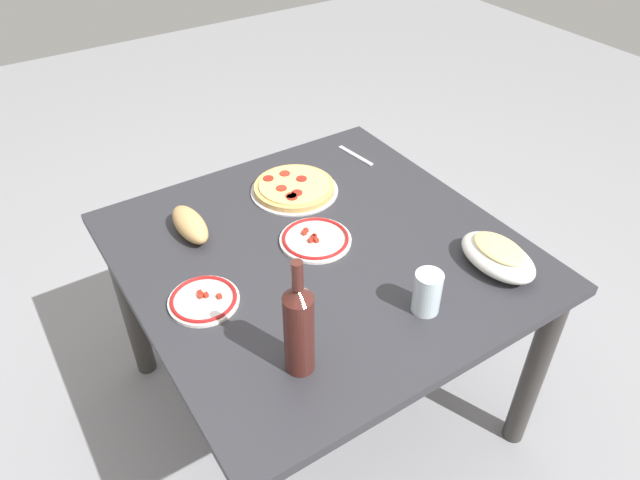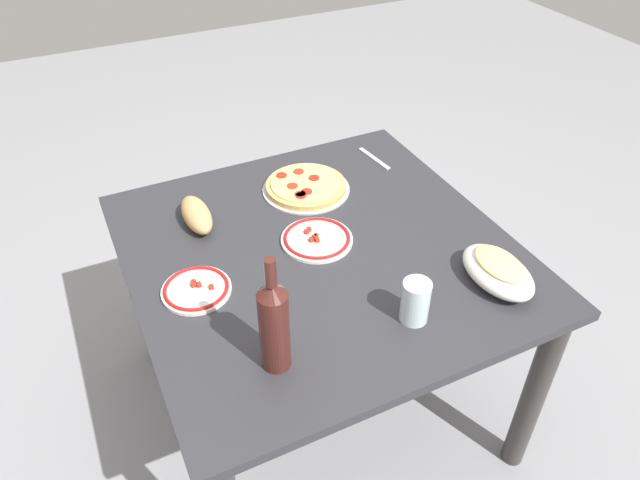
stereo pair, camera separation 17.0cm
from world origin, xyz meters
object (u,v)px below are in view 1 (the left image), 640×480
(baked_pasta_dish, at_px, (498,255))
(water_glass, at_px, (427,292))
(dining_table, at_px, (320,277))
(side_plate_far, at_px, (315,239))
(wine_bottle, at_px, (299,327))
(pepperoni_pizza, at_px, (294,188))
(bread_loaf, at_px, (190,224))
(side_plate_near, at_px, (204,300))

(baked_pasta_dish, xyz_separation_m, water_glass, (-0.02, 0.28, 0.02))
(dining_table, distance_m, baked_pasta_dish, 0.52)
(side_plate_far, bearing_deg, wine_bottle, 142.95)
(dining_table, xyz_separation_m, pepperoni_pizza, (0.30, -0.09, 0.13))
(wine_bottle, distance_m, bread_loaf, 0.61)
(side_plate_near, xyz_separation_m, side_plate_far, (0.06, -0.38, -0.00))
(side_plate_near, bearing_deg, water_glass, -125.54)
(dining_table, distance_m, pepperoni_pizza, 0.33)
(pepperoni_pizza, bearing_deg, dining_table, 162.99)
(side_plate_near, bearing_deg, baked_pasta_dish, -112.88)
(side_plate_near, relative_size, bread_loaf, 0.98)
(side_plate_far, bearing_deg, bread_loaf, 51.68)
(water_glass, distance_m, side_plate_far, 0.40)
(bread_loaf, bearing_deg, side_plate_near, 162.85)
(dining_table, height_order, pepperoni_pizza, pepperoni_pizza)
(water_glass, bearing_deg, side_plate_far, 12.38)
(water_glass, xyz_separation_m, side_plate_far, (0.39, 0.09, -0.05))
(side_plate_near, relative_size, side_plate_far, 0.88)
(baked_pasta_dish, bearing_deg, dining_table, 47.61)
(side_plate_near, height_order, bread_loaf, bread_loaf)
(side_plate_far, bearing_deg, baked_pasta_dish, -135.54)
(baked_pasta_dish, bearing_deg, side_plate_near, 67.12)
(wine_bottle, bearing_deg, baked_pasta_dish, -89.72)
(pepperoni_pizza, distance_m, baked_pasta_dish, 0.69)
(pepperoni_pizza, relative_size, baked_pasta_dish, 1.21)
(water_glass, bearing_deg, side_plate_near, 54.46)
(wine_bottle, xyz_separation_m, bread_loaf, (0.61, 0.01, -0.10))
(dining_table, xyz_separation_m, bread_loaf, (0.27, 0.29, 0.15))
(side_plate_far, bearing_deg, pepperoni_pizza, -17.93)
(water_glass, xyz_separation_m, bread_loaf, (0.62, 0.38, -0.02))
(dining_table, height_order, wine_bottle, wine_bottle)
(dining_table, relative_size, side_plate_far, 5.15)
(wine_bottle, xyz_separation_m, side_plate_far, (0.37, -0.28, -0.12))
(dining_table, bearing_deg, baked_pasta_dish, -132.39)
(baked_pasta_dish, height_order, side_plate_far, baked_pasta_dish)
(dining_table, distance_m, side_plate_far, 0.13)
(baked_pasta_dish, height_order, side_plate_near, baked_pasta_dish)
(side_plate_far, bearing_deg, water_glass, -167.62)
(pepperoni_pizza, xyz_separation_m, side_plate_near, (-0.32, 0.47, -0.01))
(wine_bottle, distance_m, side_plate_near, 0.36)
(baked_pasta_dish, relative_size, wine_bottle, 0.75)
(pepperoni_pizza, xyz_separation_m, bread_loaf, (-0.03, 0.38, 0.02))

